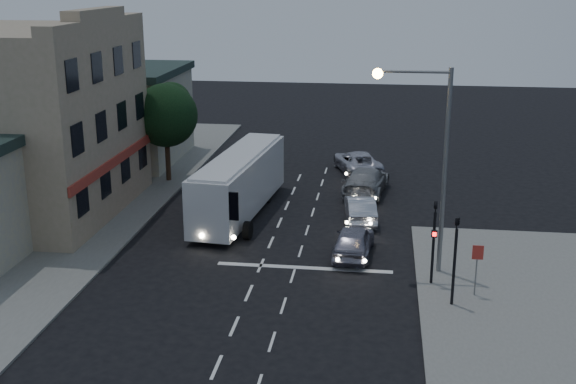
# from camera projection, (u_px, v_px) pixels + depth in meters

# --- Properties ---
(ground) EXTENTS (120.00, 120.00, 0.00)m
(ground) POSITION_uv_depth(u_px,v_px,m) (253.00, 283.00, 31.11)
(ground) COLOR black
(sidewalk_far) EXTENTS (12.00, 50.00, 0.12)m
(sidewalk_far) POSITION_uv_depth(u_px,v_px,m) (50.00, 212.00, 40.32)
(sidewalk_far) COLOR slate
(sidewalk_far) RESTS_ON ground
(road_markings) EXTENTS (8.00, 30.55, 0.01)m
(road_markings) POSITION_uv_depth(u_px,v_px,m) (292.00, 256.00, 34.08)
(road_markings) COLOR silver
(road_markings) RESTS_ON ground
(tour_bus) EXTENTS (3.40, 11.33, 3.42)m
(tour_bus) POSITION_uv_depth(u_px,v_px,m) (240.00, 182.00, 39.61)
(tour_bus) COLOR silver
(tour_bus) RESTS_ON ground
(car_suv) EXTENTS (2.06, 4.44, 1.47)m
(car_suv) POSITION_uv_depth(u_px,v_px,m) (353.00, 241.00, 33.98)
(car_suv) COLOR gray
(car_suv) RESTS_ON ground
(car_sedan_a) EXTENTS (1.99, 4.38, 1.39)m
(car_sedan_a) POSITION_uv_depth(u_px,v_px,m) (360.00, 209.00, 38.78)
(car_sedan_a) COLOR silver
(car_sedan_a) RESTS_ON ground
(car_sedan_b) EXTENTS (3.00, 5.86, 1.63)m
(car_sedan_b) POSITION_uv_depth(u_px,v_px,m) (366.00, 181.00, 43.55)
(car_sedan_b) COLOR gray
(car_sedan_b) RESTS_ON ground
(car_sedan_c) EXTENTS (3.86, 5.76, 1.47)m
(car_sedan_c) POSITION_uv_depth(u_px,v_px,m) (358.00, 162.00, 48.28)
(car_sedan_c) COLOR #B2B1BD
(car_sedan_c) RESTS_ON ground
(traffic_signal_main) EXTENTS (0.25, 0.35, 4.10)m
(traffic_signal_main) POSITION_uv_depth(u_px,v_px,m) (434.00, 232.00, 30.19)
(traffic_signal_main) COLOR black
(traffic_signal_main) RESTS_ON sidewalk_near
(traffic_signal_side) EXTENTS (0.18, 0.15, 4.10)m
(traffic_signal_side) POSITION_uv_depth(u_px,v_px,m) (455.00, 250.00, 28.22)
(traffic_signal_side) COLOR black
(traffic_signal_side) RESTS_ON sidewalk_near
(regulatory_sign) EXTENTS (0.45, 0.12, 2.20)m
(regulatory_sign) POSITION_uv_depth(u_px,v_px,m) (477.00, 262.00, 29.25)
(regulatory_sign) COLOR slate
(regulatory_sign) RESTS_ON sidewalk_near
(streetlight) EXTENTS (3.32, 0.44, 9.00)m
(streetlight) POSITION_uv_depth(u_px,v_px,m) (431.00, 147.00, 30.61)
(streetlight) COLOR slate
(streetlight) RESTS_ON sidewalk_near
(main_building) EXTENTS (10.12, 12.00, 11.00)m
(main_building) POSITION_uv_depth(u_px,v_px,m) (24.00, 121.00, 38.96)
(main_building) COLOR gray
(main_building) RESTS_ON sidewalk_far
(low_building_north) EXTENTS (9.40, 9.40, 6.50)m
(low_building_north) POSITION_uv_depth(u_px,v_px,m) (114.00, 113.00, 50.80)
(low_building_north) COLOR #9A9996
(low_building_north) RESTS_ON sidewalk_far
(street_tree) EXTENTS (4.00, 4.00, 6.20)m
(street_tree) POSITION_uv_depth(u_px,v_px,m) (166.00, 112.00, 45.10)
(street_tree) COLOR black
(street_tree) RESTS_ON sidewalk_far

